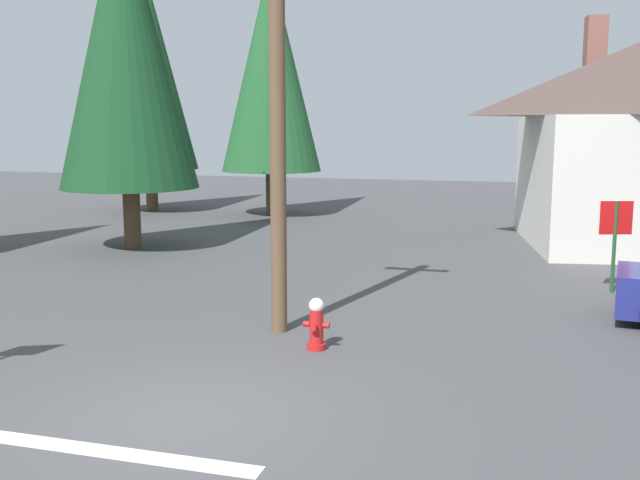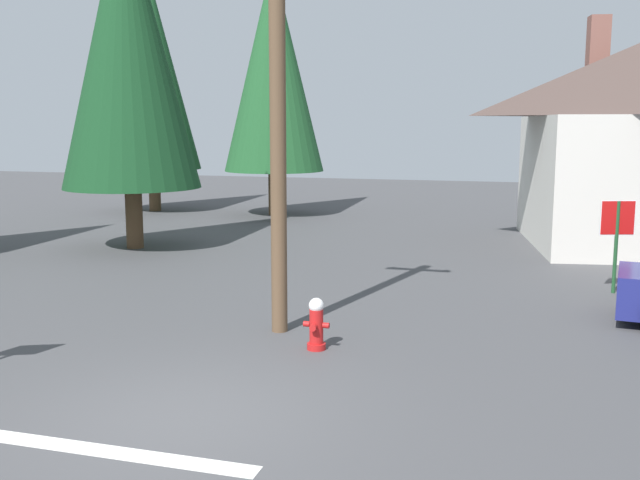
{
  "view_description": "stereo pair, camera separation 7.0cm",
  "coord_description": "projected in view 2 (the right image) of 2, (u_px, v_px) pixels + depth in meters",
  "views": [
    {
      "loc": [
        4.14,
        -7.99,
        3.64
      ],
      "look_at": [
        0.81,
        3.47,
        1.75
      ],
      "focal_mm": 41.38,
      "sensor_mm": 36.0,
      "label": 1
    },
    {
      "loc": [
        4.2,
        -7.97,
        3.64
      ],
      "look_at": [
        0.81,
        3.47,
        1.75
      ],
      "focal_mm": 41.38,
      "sensor_mm": 36.0,
      "label": 2
    }
  ],
  "objects": [
    {
      "name": "pine_tree_far_center",
      "position": [
        273.0,
        68.0,
        28.85
      ],
      "size": [
        3.95,
        3.95,
        9.87
      ],
      "color": "#4C3823",
      "rests_on": "ground"
    },
    {
      "name": "lane_stop_bar",
      "position": [
        85.0,
        448.0,
        8.35
      ],
      "size": [
        4.21,
        0.32,
        0.01
      ],
      "primitive_type": "cube",
      "rotation": [
        0.0,
        0.0,
        -0.0
      ],
      "color": "silver",
      "rests_on": "ground"
    },
    {
      "name": "ground_plane",
      "position": [
        180.0,
        419.0,
        9.3
      ],
      "size": [
        80.0,
        80.0,
        0.1
      ],
      "primitive_type": "cube",
      "color": "#424244"
    },
    {
      "name": "pine_tree_short_left",
      "position": [
        127.0,
        45.0,
        20.93
      ],
      "size": [
        3.97,
        3.97,
        9.93
      ],
      "color": "#4C3823",
      "rests_on": "ground"
    },
    {
      "name": "fire_hydrant",
      "position": [
        316.0,
        324.0,
        11.95
      ],
      "size": [
        0.43,
        0.37,
        0.86
      ],
      "color": "red",
      "rests_on": "ground"
    },
    {
      "name": "pine_tree_mid_left",
      "position": [
        151.0,
        71.0,
        30.25
      ],
      "size": [
        3.93,
        3.93,
        9.83
      ],
      "color": "#4C3823",
      "rests_on": "ground"
    },
    {
      "name": "stop_sign_far",
      "position": [
        617.0,
        227.0,
        15.8
      ],
      "size": [
        0.73,
        0.25,
        2.03
      ],
      "color": "#1E4C28",
      "rests_on": "ground"
    },
    {
      "name": "utility_pole",
      "position": [
        278.0,
        94.0,
        12.43
      ],
      "size": [
        1.6,
        0.28,
        7.94
      ],
      "color": "brown",
      "rests_on": "ground"
    }
  ]
}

